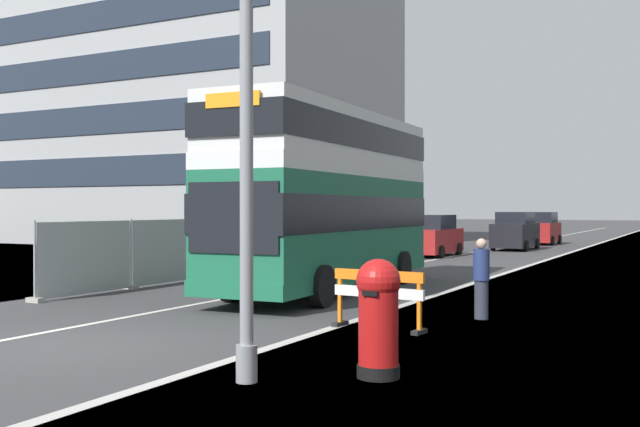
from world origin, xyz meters
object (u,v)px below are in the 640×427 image
(lamppost_foreground, at_px, (246,97))
(double_decker_bus, at_px, (328,196))
(red_pillar_postbox, at_px, (378,313))
(car_oncoming_near, at_px, (433,237))
(car_receding_far, at_px, (541,229))
(roadworks_barrier, at_px, (378,292))
(car_receding_mid, at_px, (515,232))
(pedestrian_at_kerb, at_px, (481,279))

(lamppost_foreground, bearing_deg, double_decker_bus, 111.52)
(red_pillar_postbox, bearing_deg, double_decker_bus, 121.08)
(car_oncoming_near, relative_size, car_receding_far, 1.12)
(red_pillar_postbox, distance_m, roadworks_barrier, 3.98)
(double_decker_bus, xyz_separation_m, red_pillar_postbox, (5.41, -8.97, -1.76))
(roadworks_barrier, bearing_deg, car_receding_mid, 98.05)
(red_pillar_postbox, xyz_separation_m, car_oncoming_near, (-7.85, 24.70, 0.05))
(car_receding_mid, bearing_deg, car_receding_far, 89.94)
(double_decker_bus, bearing_deg, pedestrian_at_kerb, -30.45)
(red_pillar_postbox, height_order, pedestrian_at_kerb, pedestrian_at_kerb)
(lamppost_foreground, bearing_deg, pedestrian_at_kerb, 80.05)
(roadworks_barrier, bearing_deg, red_pillar_postbox, -66.57)
(red_pillar_postbox, relative_size, roadworks_barrier, 0.86)
(car_receding_far, distance_m, pedestrian_at_kerb, 33.45)
(car_receding_far, bearing_deg, red_pillar_postbox, -81.84)
(car_receding_mid, bearing_deg, double_decker_bus, -89.54)
(red_pillar_postbox, bearing_deg, car_oncoming_near, 107.63)
(car_receding_mid, height_order, car_receding_far, car_receding_mid)
(car_receding_far, relative_size, pedestrian_at_kerb, 2.30)
(red_pillar_postbox, relative_size, car_receding_far, 0.42)
(red_pillar_postbox, height_order, car_receding_mid, car_receding_mid)
(car_oncoming_near, xyz_separation_m, car_receding_mid, (2.25, 7.33, 0.06))
(double_decker_bus, xyz_separation_m, car_oncoming_near, (-2.44, 15.73, -1.71))
(pedestrian_at_kerb, bearing_deg, roadworks_barrier, -120.85)
(double_decker_bus, height_order, red_pillar_postbox, double_decker_bus)
(lamppost_foreground, distance_m, roadworks_barrier, 5.63)
(red_pillar_postbox, relative_size, car_oncoming_near, 0.38)
(roadworks_barrier, relative_size, car_receding_mid, 0.42)
(car_receding_mid, bearing_deg, car_oncoming_near, -107.10)
(car_receding_mid, relative_size, pedestrian_at_kerb, 2.67)
(red_pillar_postbox, height_order, car_receding_far, car_receding_far)
(red_pillar_postbox, height_order, roadworks_barrier, red_pillar_postbox)
(roadworks_barrier, height_order, car_receding_far, car_receding_far)
(car_receding_mid, distance_m, car_receding_far, 6.91)
(double_decker_bus, distance_m, lamppost_foreground, 10.85)
(double_decker_bus, distance_m, car_oncoming_near, 16.01)
(double_decker_bus, relative_size, car_receding_far, 2.67)
(roadworks_barrier, height_order, pedestrian_at_kerb, pedestrian_at_kerb)
(double_decker_bus, height_order, car_oncoming_near, double_decker_bus)
(lamppost_foreground, bearing_deg, car_oncoming_near, 103.95)
(double_decker_bus, bearing_deg, car_receding_mid, 90.46)
(lamppost_foreground, relative_size, red_pillar_postbox, 4.95)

